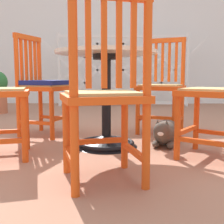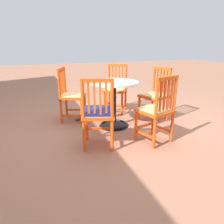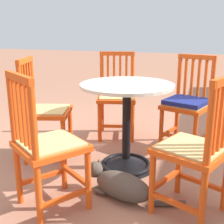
{
  "view_description": "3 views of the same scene",
  "coord_description": "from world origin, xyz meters",
  "px_view_note": "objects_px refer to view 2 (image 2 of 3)",
  "views": [
    {
      "loc": [
        0.13,
        -2.06,
        0.54
      ],
      "look_at": [
        0.08,
        0.11,
        0.27
      ],
      "focal_mm": 46.43,
      "sensor_mm": 36.0,
      "label": 1
    },
    {
      "loc": [
        -2.95,
        1.3,
        1.28
      ],
      "look_at": [
        -0.14,
        0.24,
        0.3
      ],
      "focal_mm": 33.73,
      "sensor_mm": 36.0,
      "label": 2
    },
    {
      "loc": [
        2.32,
        0.76,
        1.16
      ],
      "look_at": [
        0.1,
        0.03,
        0.5
      ],
      "focal_mm": 47.86,
      "sensor_mm": 36.0,
      "label": 3
    }
  ],
  "objects_px": {
    "orange_chair_tucked_in": "(156,111)",
    "orange_chair_facing_out": "(98,114)",
    "orange_chair_at_corner": "(116,90)",
    "tabby_cat": "(101,113)",
    "orange_chair_near_fence": "(155,96)",
    "cafe_table": "(114,109)",
    "orange_chair_by_planter": "(71,96)"
  },
  "relations": [
    {
      "from": "orange_chair_facing_out",
      "to": "tabby_cat",
      "type": "bearing_deg",
      "value": -19.03
    },
    {
      "from": "orange_chair_by_planter",
      "to": "tabby_cat",
      "type": "xyz_separation_m",
      "value": [
        -0.04,
        -0.51,
        -0.34
      ]
    },
    {
      "from": "orange_chair_near_fence",
      "to": "tabby_cat",
      "type": "height_order",
      "value": "orange_chair_near_fence"
    },
    {
      "from": "orange_chair_near_fence",
      "to": "orange_chair_at_corner",
      "type": "bearing_deg",
      "value": 31.58
    },
    {
      "from": "cafe_table",
      "to": "orange_chair_near_fence",
      "type": "relative_size",
      "value": 0.83
    },
    {
      "from": "cafe_table",
      "to": "orange_chair_near_fence",
      "type": "height_order",
      "value": "orange_chair_near_fence"
    },
    {
      "from": "cafe_table",
      "to": "tabby_cat",
      "type": "distance_m",
      "value": 0.51
    },
    {
      "from": "orange_chair_by_planter",
      "to": "orange_chair_facing_out",
      "type": "xyz_separation_m",
      "value": [
        -1.1,
        -0.14,
        0.01
      ]
    },
    {
      "from": "cafe_table",
      "to": "tabby_cat",
      "type": "bearing_deg",
      "value": 9.25
    },
    {
      "from": "cafe_table",
      "to": "tabby_cat",
      "type": "xyz_separation_m",
      "value": [
        0.47,
        0.08,
        -0.19
      ]
    },
    {
      "from": "orange_chair_facing_out",
      "to": "tabby_cat",
      "type": "height_order",
      "value": "orange_chair_facing_out"
    },
    {
      "from": "orange_chair_at_corner",
      "to": "tabby_cat",
      "type": "bearing_deg",
      "value": 123.53
    },
    {
      "from": "cafe_table",
      "to": "orange_chair_by_planter",
      "type": "height_order",
      "value": "orange_chair_by_planter"
    },
    {
      "from": "cafe_table",
      "to": "orange_chair_at_corner",
      "type": "bearing_deg",
      "value": -23.76
    },
    {
      "from": "orange_chair_facing_out",
      "to": "orange_chair_tucked_in",
      "type": "bearing_deg",
      "value": -100.28
    },
    {
      "from": "orange_chair_by_planter",
      "to": "orange_chair_tucked_in",
      "type": "bearing_deg",
      "value": -144.07
    },
    {
      "from": "orange_chair_tucked_in",
      "to": "orange_chair_at_corner",
      "type": "xyz_separation_m",
      "value": [
        1.47,
        -0.01,
        0.0
      ]
    },
    {
      "from": "orange_chair_near_fence",
      "to": "orange_chair_facing_out",
      "type": "relative_size",
      "value": 1.0
    },
    {
      "from": "orange_chair_tucked_in",
      "to": "orange_chair_by_planter",
      "type": "bearing_deg",
      "value": 35.93
    },
    {
      "from": "cafe_table",
      "to": "orange_chair_facing_out",
      "type": "height_order",
      "value": "orange_chair_facing_out"
    },
    {
      "from": "orange_chair_by_planter",
      "to": "orange_chair_facing_out",
      "type": "height_order",
      "value": "same"
    },
    {
      "from": "tabby_cat",
      "to": "cafe_table",
      "type": "bearing_deg",
      "value": -170.75
    },
    {
      "from": "orange_chair_tucked_in",
      "to": "orange_chair_at_corner",
      "type": "distance_m",
      "value": 1.47
    },
    {
      "from": "cafe_table",
      "to": "orange_chair_tucked_in",
      "type": "relative_size",
      "value": 0.83
    },
    {
      "from": "orange_chair_at_corner",
      "to": "tabby_cat",
      "type": "relative_size",
      "value": 1.23
    },
    {
      "from": "cafe_table",
      "to": "orange_chair_at_corner",
      "type": "xyz_separation_m",
      "value": [
        0.73,
        -0.32,
        0.15
      ]
    },
    {
      "from": "orange_chair_tucked_in",
      "to": "tabby_cat",
      "type": "bearing_deg",
      "value": 18.05
    },
    {
      "from": "orange_chair_by_planter",
      "to": "tabby_cat",
      "type": "relative_size",
      "value": 1.23
    },
    {
      "from": "orange_chair_facing_out",
      "to": "cafe_table",
      "type": "bearing_deg",
      "value": -36.68
    },
    {
      "from": "orange_chair_tucked_in",
      "to": "orange_chair_by_planter",
      "type": "distance_m",
      "value": 1.53
    },
    {
      "from": "orange_chair_tucked_in",
      "to": "orange_chair_facing_out",
      "type": "height_order",
      "value": "same"
    },
    {
      "from": "orange_chair_tucked_in",
      "to": "orange_chair_by_planter",
      "type": "height_order",
      "value": "same"
    }
  ]
}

